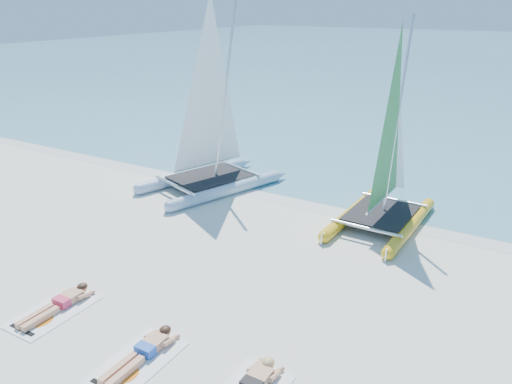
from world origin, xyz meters
TOP-DOWN VIEW (x-y plane):
  - ground at (0.00, 0.00)m, footprint 140.00×140.00m
  - sea at (0.00, 63.00)m, footprint 140.00×115.00m
  - wet_sand_strip at (0.00, 5.50)m, footprint 140.00×1.40m
  - catamaran_blue at (-3.81, 4.99)m, footprint 3.92×5.56m
  - catamaran_yellow at (2.34, 5.35)m, footprint 2.27×4.81m
  - towel_a at (-2.28, -3.03)m, footprint 1.00×1.85m
  - sunbather_a at (-2.28, -2.84)m, footprint 0.37×1.73m
  - towel_b at (0.36, -3.31)m, footprint 1.00×1.85m
  - sunbather_b at (0.36, -3.12)m, footprint 0.37×1.73m

SIDE VIEW (x-z plane):
  - ground at x=0.00m, z-range 0.00..0.00m
  - wet_sand_strip at x=0.00m, z-range 0.00..0.01m
  - sea at x=0.00m, z-range 0.00..0.01m
  - towel_a at x=-2.28m, z-range 0.00..0.02m
  - towel_b at x=0.36m, z-range 0.00..0.02m
  - sunbather_a at x=-2.28m, z-range -0.01..0.25m
  - sunbather_b at x=0.36m, z-range -0.01..0.25m
  - catamaran_yellow at x=2.34m, z-range -1.13..4.96m
  - catamaran_blue at x=-3.81m, z-range -1.39..5.50m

